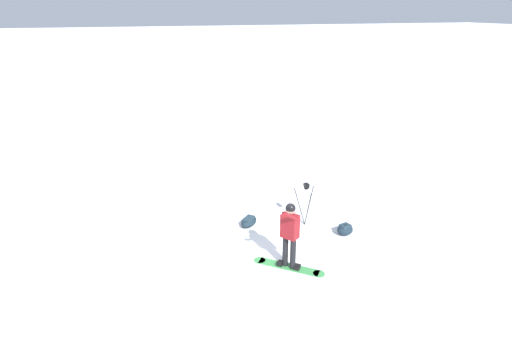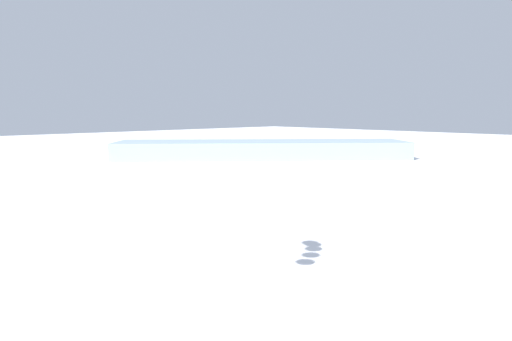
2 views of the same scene
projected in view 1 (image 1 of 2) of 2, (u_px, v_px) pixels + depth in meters
name	position (u px, v px, depth m)	size (l,w,h in m)	color
ground_plane	(256.00, 257.00, 10.92)	(300.00, 300.00, 0.00)	white
snowboarder	(290.00, 229.00, 10.13)	(0.57, 0.72, 1.76)	black
snowboard	(289.00, 266.00, 10.50)	(1.45, 1.30, 0.10)	#3F994C
gear_bag_large	(345.00, 229.00, 11.97)	(0.56, 0.50, 0.31)	#192833
camera_tripod	(306.00, 196.00, 12.24)	(0.64, 0.51, 1.31)	#262628
gear_bag_small	(249.00, 221.00, 12.47)	(0.72, 0.72, 0.26)	#192833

